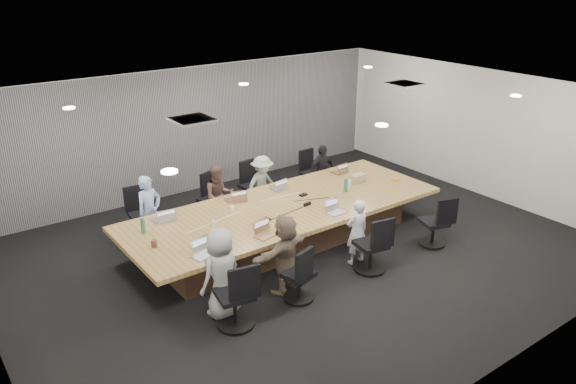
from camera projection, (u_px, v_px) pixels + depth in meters
floor at (301, 252)px, 10.16m from camera, size 10.00×8.00×0.00m
ceiling at (303, 100)px, 9.11m from camera, size 10.00×8.00×0.00m
wall_back at (193, 129)px, 12.63m from camera, size 10.00×0.00×2.80m
wall_front at (507, 277)px, 6.65m from camera, size 10.00×0.00×2.80m
wall_right at (481, 133)px, 12.38m from camera, size 0.00×8.00×2.80m
curtain at (195, 130)px, 12.57m from camera, size 9.80×0.04×2.80m
conference_table at (285, 223)px, 10.39m from camera, size 6.00×2.20×0.74m
chair_0 at (143, 219)px, 10.53m from camera, size 0.60×0.60×0.82m
chair_1 at (211, 203)px, 11.33m from camera, size 0.63×0.63×0.74m
chair_2 at (253, 190)px, 11.88m from camera, size 0.62×0.62×0.83m
chair_3 at (312, 177)px, 12.76m from camera, size 0.51×0.51×0.73m
chair_4 at (235, 300)px, 7.94m from camera, size 0.68×0.68×0.86m
chair_5 at (299, 279)px, 8.59m from camera, size 0.61×0.61×0.73m
chair_6 at (371, 249)px, 9.41m from camera, size 0.64×0.64×0.82m
chair_7 at (434, 226)px, 10.30m from camera, size 0.64×0.64×0.76m
person_0 at (150, 212)px, 10.16m from camera, size 0.56×0.44×1.37m
laptop_0 at (162, 219)px, 9.73m from camera, size 0.36×0.26×0.02m
person_1 at (219, 196)px, 10.97m from camera, size 0.71×0.62×1.27m
laptop_1 at (234, 200)px, 10.52m from camera, size 0.36×0.28×0.02m
person_2 at (262, 185)px, 11.53m from camera, size 0.88×0.60×1.26m
laptop_2 at (278, 188)px, 11.08m from camera, size 0.34×0.26×0.02m
person_3 at (322, 171)px, 12.41m from camera, size 0.71×0.29×1.20m
laptop_3 at (338, 172)px, 11.94m from camera, size 0.32×0.23×0.02m
person_4 at (221, 273)px, 8.10m from camera, size 0.77×0.59×1.40m
laptop_4 at (203, 255)px, 8.50m from camera, size 0.39×0.31×0.02m
person_5 at (285, 254)px, 8.75m from camera, size 1.27×0.68×1.31m
laptop_5 at (265, 235)px, 9.12m from camera, size 0.39×0.30×0.02m
person_6 at (357, 232)px, 9.61m from camera, size 0.46×0.33×1.18m
laptop_6 at (336, 213)px, 9.96m from camera, size 0.32×0.23×0.02m
bottle_green_left at (143, 226)px, 9.17m from camera, size 0.08×0.08×0.26m
bottle_green_right at (346, 185)px, 10.87m from camera, size 0.08×0.08×0.26m
bottle_clear at (213, 226)px, 9.25m from camera, size 0.06×0.06×0.19m
cup_white_far at (232, 209)px, 10.03m from camera, size 0.10×0.10×0.10m
cup_white_near at (349, 182)px, 11.26m from camera, size 0.10×0.10×0.09m
mug_brown at (154, 244)px, 8.75m from camera, size 0.12×0.12×0.12m
mic_left at (266, 220)px, 9.67m from camera, size 0.16×0.12×0.03m
mic_right at (303, 195)px, 10.72m from camera, size 0.16×0.11×0.03m
stapler at (307, 204)px, 10.27m from camera, size 0.16×0.05×0.06m
canvas_bag at (358, 178)px, 11.39m from camera, size 0.29×0.19×0.15m
snack_packet at (395, 179)px, 11.50m from camera, size 0.20×0.19×0.04m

